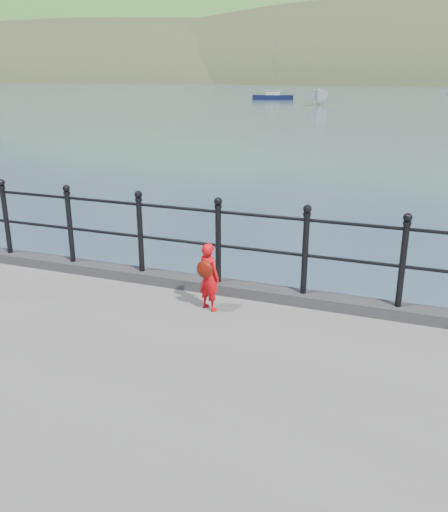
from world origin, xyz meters
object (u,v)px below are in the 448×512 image
at_px(railing, 178,231).
at_px(launch_white, 320,97).
at_px(child, 209,276).
at_px(sailboat_left, 273,98).

height_order(railing, launch_white, railing).
xyz_separation_m(railing, child, (0.70, -0.61, -0.36)).
relative_size(railing, sailboat_left, 2.19).
height_order(child, launch_white, launch_white).
height_order(launch_white, sailboat_left, sailboat_left).
bearing_deg(launch_white, railing, -85.77).
distance_m(railing, launch_white, 61.61).
bearing_deg(sailboat_left, railing, -91.57).
height_order(railing, child, railing).
bearing_deg(child, launch_white, -56.82).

